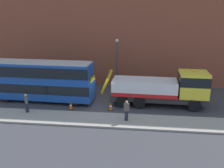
{
  "coord_description": "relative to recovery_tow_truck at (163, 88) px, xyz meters",
  "views": [
    {
      "loc": [
        3.67,
        -23.09,
        8.77
      ],
      "look_at": [
        0.96,
        -0.02,
        2.0
      ],
      "focal_mm": 39.86,
      "sensor_mm": 36.0,
      "label": 1
    }
  ],
  "objects": [
    {
      "name": "double_decker_bus",
      "position": [
        -12.29,
        0.02,
        0.47
      ],
      "size": [
        11.12,
        2.98,
        4.06
      ],
      "rotation": [
        0.0,
        0.0,
        -0.04
      ],
      "color": "#19479E",
      "rests_on": "ground_plane"
    },
    {
      "name": "street_lamp",
      "position": [
        -4.94,
        4.96,
        1.71
      ],
      "size": [
        0.36,
        0.36,
        5.83
      ],
      "color": "#38383D",
      "rests_on": "ground_plane"
    },
    {
      "name": "traffic_cone_midway",
      "position": [
        -4.84,
        -1.8,
        -1.42
      ],
      "size": [
        0.36,
        0.36,
        0.72
      ],
      "color": "orange",
      "rests_on": "ground_plane"
    },
    {
      "name": "pedestrian_onlooker",
      "position": [
        -12.14,
        -3.47,
        -0.77
      ],
      "size": [
        0.42,
        0.48,
        1.71
      ],
      "rotation": [
        0.0,
        0.0,
        0.51
      ],
      "color": "#232333",
      "rests_on": "near_kerb"
    },
    {
      "name": "pedestrian_bystander",
      "position": [
        -3.24,
        -4.17,
        -0.77
      ],
      "size": [
        0.48,
        0.43,
        1.71
      ],
      "rotation": [
        0.0,
        0.0,
        2.13
      ],
      "color": "#232333",
      "rests_on": "near_kerb"
    },
    {
      "name": "ground_plane",
      "position": [
        -5.89,
        0.04,
        -1.76
      ],
      "size": [
        120.0,
        120.0,
        0.0
      ],
      "primitive_type": "plane",
      "color": "#38383D"
    },
    {
      "name": "near_kerb",
      "position": [
        -5.89,
        -4.16,
        -1.68
      ],
      "size": [
        60.0,
        2.8,
        0.15
      ],
      "primitive_type": "cube",
      "color": "gray",
      "rests_on": "ground_plane"
    },
    {
      "name": "building_facade",
      "position": [
        -5.89,
        7.15,
        6.31
      ],
      "size": [
        60.0,
        1.5,
        16.0
      ],
      "color": "brown",
      "rests_on": "ground_plane"
    },
    {
      "name": "recovery_tow_truck",
      "position": [
        0.0,
        0.0,
        0.0
      ],
      "size": [
        10.19,
        2.99,
        3.67
      ],
      "rotation": [
        0.0,
        0.0,
        -0.04
      ],
      "color": "#2D2D2D",
      "rests_on": "ground_plane"
    },
    {
      "name": "traffic_cone_near_bus",
      "position": [
        -8.57,
        -2.0,
        -1.42
      ],
      "size": [
        0.36,
        0.36,
        0.72
      ],
      "color": "orange",
      "rests_on": "ground_plane"
    }
  ]
}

